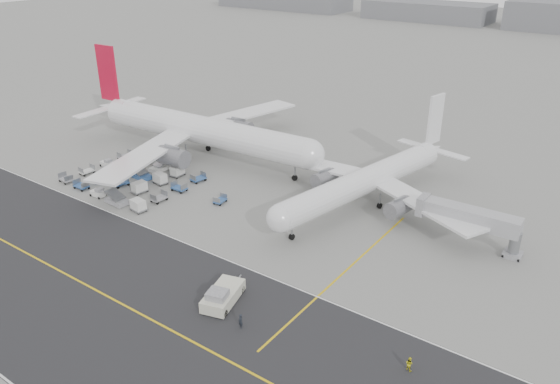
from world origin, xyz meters
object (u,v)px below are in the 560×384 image
Objects in this scene: ground_crew_a at (241,321)px; airliner_a at (197,129)px; pushback_tug at (222,296)px; ground_crew_b at (409,364)px; airliner_b at (368,180)px; jet_bridge at (470,219)px.

airliner_a is at bearing 158.73° from ground_crew_a.
ground_crew_b is at bearing -9.44° from pushback_tug.
ground_crew_a is (5.05, -2.54, -0.11)m from pushback_tug.
airliner_a is at bearing 120.94° from pushback_tug.
ground_crew_a is at bearing -73.94° from airliner_b.
pushback_tug reaches higher than ground_crew_b.
ground_crew_b is at bearing -45.29° from airliner_b.
ground_crew_a is 1.13× the size of ground_crew_b.
airliner_b is 39.41m from ground_crew_a.
airliner_a reaches higher than ground_crew_a.
airliner_b is 2.84× the size of jet_bridge.
airliner_a reaches higher than jet_bridge.
pushback_tug is at bearing 174.00° from ground_crew_a.
pushback_tug is 5.65m from ground_crew_a.
pushback_tug is at bearing -123.38° from jet_bridge.
jet_bridge is 9.52× the size of ground_crew_b.
airliner_a is 3.76× the size of jet_bridge.
airliner_a is 58.60m from ground_crew_a.
ground_crew_a is (43.38, -39.07, -5.05)m from airliner_a.
ground_crew_b is at bearing -84.42° from jet_bridge.
ground_crew_b is at bearing -121.00° from airliner_a.
jet_bridge is (20.43, 32.96, 3.16)m from pushback_tug.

